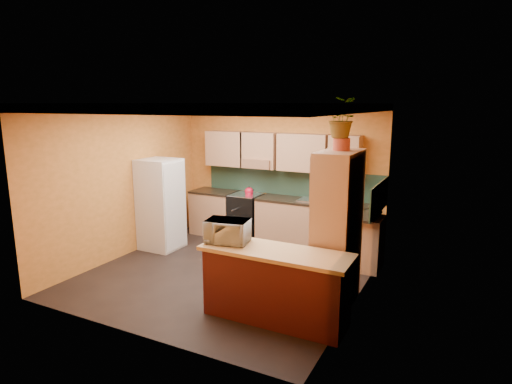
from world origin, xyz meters
TOP-DOWN VIEW (x-y plane):
  - room_shell at (0.02, 0.28)m, footprint 4.24×4.24m
  - base_cabinets_back at (0.02, 1.80)m, footprint 3.65×0.60m
  - countertop_back at (0.02, 1.80)m, footprint 3.65×0.62m
  - stove at (-0.60, 1.80)m, footprint 0.58×0.58m
  - kettle at (-0.50, 1.75)m, footprint 0.22×0.22m
  - sink at (0.80, 1.80)m, footprint 0.48×0.40m
  - base_cabinets_right at (1.80, 1.25)m, footprint 0.60×0.80m
  - countertop_right at (1.80, 1.25)m, footprint 0.62×0.80m
  - fridge at (-1.75, 0.55)m, footprint 0.68×0.66m
  - pantry at (1.85, -0.19)m, footprint 0.48×0.90m
  - fern_pot at (1.85, -0.14)m, footprint 0.22×0.22m
  - fern at (1.85, -0.14)m, footprint 0.47×0.41m
  - breakfast_bar at (1.32, -1.02)m, footprint 1.80×0.55m
  - bar_top at (1.32, -1.02)m, footprint 1.90×0.65m
  - microwave at (0.64, -1.02)m, footprint 0.60×0.46m

SIDE VIEW (x-z plane):
  - base_cabinets_back at x=0.02m, z-range 0.00..0.88m
  - base_cabinets_right at x=1.80m, z-range 0.00..0.88m
  - breakfast_bar at x=1.32m, z-range 0.00..0.88m
  - stove at x=-0.60m, z-range 0.00..0.91m
  - fridge at x=-1.75m, z-range 0.00..1.70m
  - countertop_back at x=0.02m, z-range 0.88..0.92m
  - countertop_right at x=1.80m, z-range 0.88..0.92m
  - bar_top at x=1.32m, z-range 0.88..0.93m
  - sink at x=0.80m, z-range 0.92..0.95m
  - kettle at x=-0.50m, z-range 0.91..1.09m
  - pantry at x=1.85m, z-range 0.00..2.10m
  - microwave at x=0.64m, z-range 0.93..1.23m
  - room_shell at x=0.02m, z-range 0.73..3.45m
  - fern_pot at x=1.85m, z-range 2.10..2.26m
  - fern at x=1.85m, z-range 2.26..2.78m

